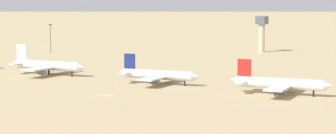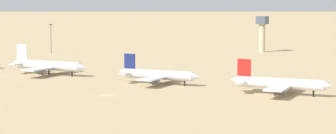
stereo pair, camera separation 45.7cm
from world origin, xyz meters
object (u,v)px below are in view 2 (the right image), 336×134
light_pole_west (51,36)px  parked_jet_navy_2 (158,75)px  control_tower (262,31)px  parked_jet_red_3 (280,84)px  parked_jet_white_1 (48,65)px

light_pole_west → parked_jet_navy_2: bearing=-32.6°
parked_jet_navy_2 → light_pole_west: bearing=140.5°
parked_jet_navy_2 → light_pole_west: (-110.48, 70.76, 5.26)m
control_tower → parked_jet_red_3: bearing=-63.6°
parked_jet_white_1 → light_pole_west: 92.96m
control_tower → light_pole_west: bearing=-145.6°
parked_jet_navy_2 → parked_jet_red_3: bearing=-7.0°
parked_jet_red_3 → control_tower: size_ratio=1.74×
parked_jet_red_3 → parked_jet_navy_2: bearing=171.2°
parked_jet_red_3 → light_pole_west: light_pole_west is taller
parked_jet_white_1 → parked_jet_red_3: 95.68m
parked_jet_navy_2 → control_tower: (-20.40, 132.50, 7.95)m
parked_jet_navy_2 → light_pole_west: size_ratio=2.09×
parked_jet_navy_2 → parked_jet_white_1: bearing=173.0°
parked_jet_white_1 → parked_jet_red_3: size_ratio=1.05×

